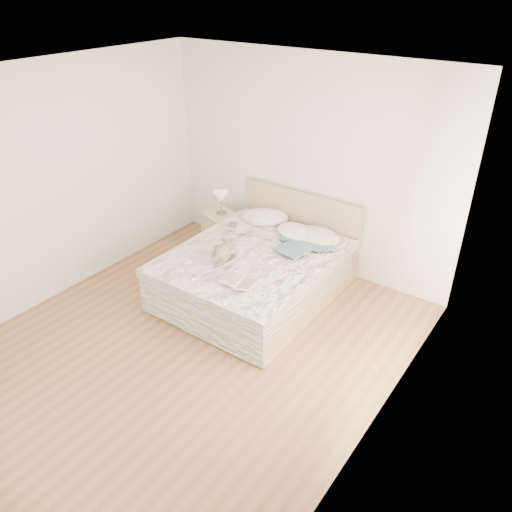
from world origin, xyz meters
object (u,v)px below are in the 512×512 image
(table_lamp, at_px, (221,198))
(photo_book, at_px, (237,228))
(nightstand, at_px, (222,232))
(teddy_bear, at_px, (222,257))
(bed, at_px, (257,272))
(childrens_book, at_px, (240,282))

(table_lamp, height_order, photo_book, table_lamp)
(nightstand, xyz_separation_m, teddy_bear, (0.86, -1.03, 0.37))
(bed, bearing_deg, photo_book, 150.45)
(bed, xyz_separation_m, photo_book, (-0.52, 0.29, 0.32))
(table_lamp, distance_m, photo_book, 0.65)
(photo_book, bearing_deg, childrens_book, -79.87)
(teddy_bear, bearing_deg, childrens_book, -50.10)
(table_lamp, relative_size, teddy_bear, 0.92)
(bed, bearing_deg, table_lamp, 149.32)
(photo_book, bearing_deg, teddy_bear, -93.60)
(nightstand, xyz_separation_m, childrens_book, (1.31, -1.31, 0.35))
(bed, relative_size, photo_book, 6.79)
(teddy_bear, bearing_deg, table_lamp, 110.38)
(childrens_book, bearing_deg, teddy_bear, 142.19)
(nightstand, bearing_deg, bed, -30.39)
(photo_book, height_order, childrens_book, same)
(bed, height_order, photo_book, bed)
(bed, relative_size, table_lamp, 6.69)
(bed, height_order, teddy_bear, bed)
(bed, bearing_deg, nightstand, 149.61)
(bed, bearing_deg, childrens_book, -68.68)
(table_lamp, bearing_deg, bed, -30.68)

